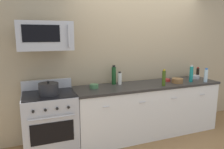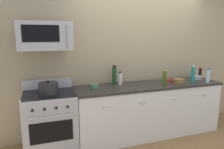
% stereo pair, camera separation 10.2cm
% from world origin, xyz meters
% --- Properties ---
extents(ground_plane, '(6.86, 6.86, 0.00)m').
position_xyz_m(ground_plane, '(0.00, 0.00, 0.00)').
color(ground_plane, olive).
extents(back_wall, '(5.71, 0.10, 2.70)m').
position_xyz_m(back_wall, '(0.00, 0.41, 1.35)').
color(back_wall, tan).
rests_on(back_wall, ground_plane).
extents(counter_unit, '(2.62, 0.66, 0.92)m').
position_xyz_m(counter_unit, '(0.00, -0.00, 0.46)').
color(counter_unit, white).
rests_on(counter_unit, ground_plane).
extents(range_oven, '(0.76, 0.69, 1.07)m').
position_xyz_m(range_oven, '(-1.69, 0.00, 0.47)').
color(range_oven, '#B7BABF').
rests_on(range_oven, ground_plane).
extents(microwave, '(0.74, 0.44, 0.40)m').
position_xyz_m(microwave, '(-1.69, 0.05, 1.75)').
color(microwave, '#B7BABF').
extents(bottle_sparkling_teal, '(0.07, 0.07, 0.31)m').
position_xyz_m(bottle_sparkling_teal, '(0.81, -0.12, 1.07)').
color(bottle_sparkling_teal, '#197F7A').
rests_on(bottle_sparkling_teal, countertop_slab).
extents(bottle_vinegar_white, '(0.07, 0.07, 0.22)m').
position_xyz_m(bottle_vinegar_white, '(-0.49, 0.17, 1.02)').
color(bottle_vinegar_white, silver).
rests_on(bottle_vinegar_white, countertop_slab).
extents(bottle_water_clear, '(0.06, 0.06, 0.25)m').
position_xyz_m(bottle_water_clear, '(1.05, -0.23, 1.04)').
color(bottle_water_clear, silver).
rests_on(bottle_water_clear, countertop_slab).
extents(bottle_wine_green, '(0.07, 0.07, 0.33)m').
position_xyz_m(bottle_wine_green, '(-0.58, 0.21, 1.08)').
color(bottle_wine_green, '#19471E').
rests_on(bottle_wine_green, countertop_slab).
extents(bottle_soy_sauce_dark, '(0.06, 0.06, 0.21)m').
position_xyz_m(bottle_soy_sauce_dark, '(1.22, 0.16, 1.02)').
color(bottle_soy_sauce_dark, black).
rests_on(bottle_soy_sauce_dark, countertop_slab).
extents(bottle_olive_oil, '(0.06, 0.06, 0.28)m').
position_xyz_m(bottle_olive_oil, '(0.17, -0.20, 1.05)').
color(bottle_olive_oil, '#385114').
rests_on(bottle_olive_oil, countertop_slab).
extents(bowl_green_glaze, '(0.14, 0.14, 0.06)m').
position_xyz_m(bowl_green_glaze, '(-0.98, 0.06, 0.95)').
color(bowl_green_glaze, '#477A4C').
rests_on(bowl_green_glaze, countertop_slab).
extents(bowl_wooden_salad, '(0.20, 0.20, 0.08)m').
position_xyz_m(bowl_wooden_salad, '(0.52, -0.10, 0.96)').
color(bowl_wooden_salad, brown).
rests_on(bowl_wooden_salad, countertop_slab).
extents(bowl_red_small, '(0.11, 0.11, 0.05)m').
position_xyz_m(bowl_red_small, '(0.43, 0.07, 0.94)').
color(bowl_red_small, '#B72D28').
rests_on(bowl_red_small, countertop_slab).
extents(bowl_steel_prep, '(0.17, 0.17, 0.07)m').
position_xyz_m(bowl_steel_prep, '(1.08, 0.08, 0.95)').
color(bowl_steel_prep, '#B2B5BA').
rests_on(bowl_steel_prep, countertop_slab).
extents(stockpot, '(0.28, 0.28, 0.20)m').
position_xyz_m(stockpot, '(-1.69, -0.05, 1.00)').
color(stockpot, '#262628').
rests_on(stockpot, range_oven).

